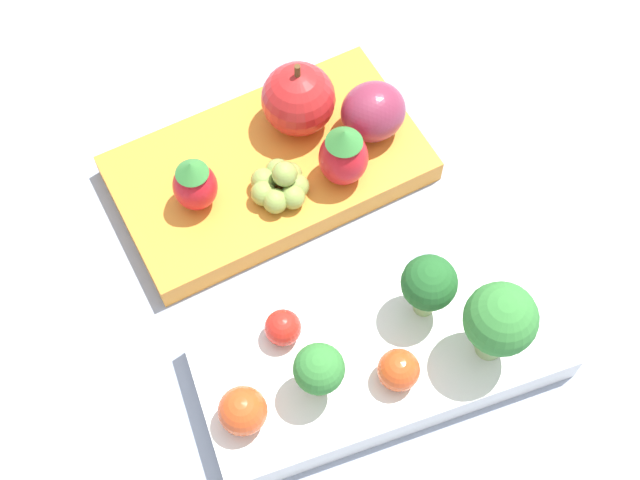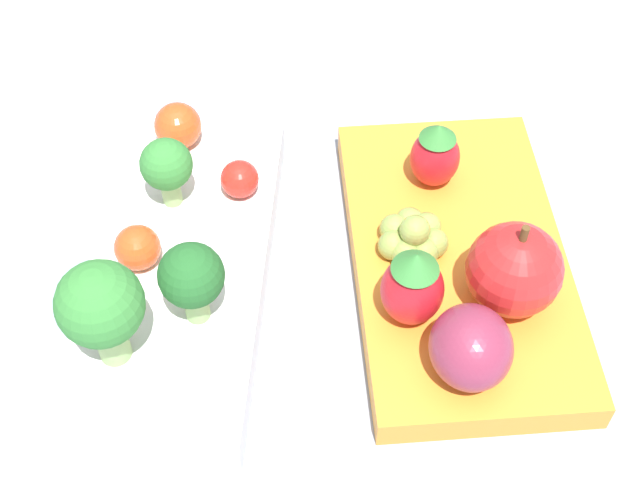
{
  "view_description": "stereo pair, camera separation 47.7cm",
  "coord_description": "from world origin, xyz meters",
  "px_view_note": "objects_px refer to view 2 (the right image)",
  "views": [
    {
      "loc": [
        0.12,
        0.23,
        0.51
      ],
      "look_at": [
        0.0,
        -0.01,
        0.03
      ],
      "focal_mm": 50.0,
      "sensor_mm": 36.0,
      "label": 1
    },
    {
      "loc": [
        -0.29,
        0.01,
        0.4
      ],
      "look_at": [
        0.0,
        -0.01,
        0.03
      ],
      "focal_mm": 50.0,
      "sensor_mm": 36.0,
      "label": 2
    }
  ],
  "objects_px": {
    "broccoli_floret_2": "(192,278)",
    "strawberry_0": "(413,286)",
    "cherry_tomato_2": "(240,179)",
    "apple": "(514,270)",
    "cherry_tomato_0": "(138,244)",
    "plum": "(471,347)",
    "grape_cluster": "(412,236)",
    "broccoli_floret_0": "(101,307)",
    "broccoli_floret_1": "(167,166)",
    "bento_box_fruit": "(458,264)",
    "cherry_tomato_1": "(178,126)",
    "strawberry_1": "(435,154)",
    "bento_box_savoury": "(180,268)"
  },
  "relations": [
    {
      "from": "cherry_tomato_1",
      "to": "strawberry_1",
      "type": "distance_m",
      "value": 0.15
    },
    {
      "from": "broccoli_floret_2",
      "to": "cherry_tomato_2",
      "type": "xyz_separation_m",
      "value": [
        0.08,
        -0.02,
        -0.02
      ]
    },
    {
      "from": "broccoli_floret_2",
      "to": "strawberry_0",
      "type": "relative_size",
      "value": 1.02
    },
    {
      "from": "broccoli_floret_1",
      "to": "apple",
      "type": "distance_m",
      "value": 0.19
    },
    {
      "from": "broccoli_floret_1",
      "to": "cherry_tomato_0",
      "type": "xyz_separation_m",
      "value": [
        -0.04,
        0.02,
        -0.02
      ]
    },
    {
      "from": "broccoli_floret_0",
      "to": "cherry_tomato_2",
      "type": "bearing_deg",
      "value": -31.25
    },
    {
      "from": "cherry_tomato_1",
      "to": "strawberry_0",
      "type": "bearing_deg",
      "value": -136.36
    },
    {
      "from": "cherry_tomato_0",
      "to": "grape_cluster",
      "type": "distance_m",
      "value": 0.15
    },
    {
      "from": "broccoli_floret_0",
      "to": "grape_cluster",
      "type": "distance_m",
      "value": 0.17
    },
    {
      "from": "cherry_tomato_2",
      "to": "plum",
      "type": "relative_size",
      "value": 0.49
    },
    {
      "from": "cherry_tomato_0",
      "to": "broccoli_floret_2",
      "type": "bearing_deg",
      "value": -140.69
    },
    {
      "from": "cherry_tomato_1",
      "to": "plum",
      "type": "distance_m",
      "value": 0.22
    },
    {
      "from": "bento_box_savoury",
      "to": "cherry_tomato_2",
      "type": "distance_m",
      "value": 0.06
    },
    {
      "from": "broccoli_floret_0",
      "to": "strawberry_0",
      "type": "bearing_deg",
      "value": -83.17
    },
    {
      "from": "cherry_tomato_0",
      "to": "broccoli_floret_0",
      "type": "bearing_deg",
      "value": 171.52
    },
    {
      "from": "apple",
      "to": "strawberry_1",
      "type": "distance_m",
      "value": 0.09
    },
    {
      "from": "broccoli_floret_0",
      "to": "grape_cluster",
      "type": "relative_size",
      "value": 1.65
    },
    {
      "from": "cherry_tomato_0",
      "to": "apple",
      "type": "relative_size",
      "value": 0.42
    },
    {
      "from": "cherry_tomato_2",
      "to": "plum",
      "type": "xyz_separation_m",
      "value": [
        -0.12,
        -0.11,
        0.0
      ]
    },
    {
      "from": "strawberry_1",
      "to": "grape_cluster",
      "type": "height_order",
      "value": "strawberry_1"
    },
    {
      "from": "broccoli_floret_1",
      "to": "broccoli_floret_2",
      "type": "height_order",
      "value": "broccoli_floret_2"
    },
    {
      "from": "cherry_tomato_0",
      "to": "strawberry_0",
      "type": "relative_size",
      "value": 0.5
    },
    {
      "from": "broccoli_floret_0",
      "to": "broccoli_floret_2",
      "type": "relative_size",
      "value": 1.27
    },
    {
      "from": "apple",
      "to": "cherry_tomato_1",
      "type": "bearing_deg",
      "value": 55.04
    },
    {
      "from": "broccoli_floret_1",
      "to": "strawberry_1",
      "type": "relative_size",
      "value": 1.01
    },
    {
      "from": "cherry_tomato_0",
      "to": "grape_cluster",
      "type": "xyz_separation_m",
      "value": [
        0.0,
        -0.15,
        -0.01
      ]
    },
    {
      "from": "strawberry_1",
      "to": "grape_cluster",
      "type": "bearing_deg",
      "value": 159.24
    },
    {
      "from": "strawberry_0",
      "to": "broccoli_floret_2",
      "type": "bearing_deg",
      "value": 88.59
    },
    {
      "from": "cherry_tomato_1",
      "to": "apple",
      "type": "relative_size",
      "value": 0.48
    },
    {
      "from": "grape_cluster",
      "to": "cherry_tomato_1",
      "type": "bearing_deg",
      "value": 56.65
    },
    {
      "from": "cherry_tomato_1",
      "to": "plum",
      "type": "height_order",
      "value": "plum"
    },
    {
      "from": "cherry_tomato_0",
      "to": "cherry_tomato_2",
      "type": "xyz_separation_m",
      "value": [
        0.04,
        -0.05,
        -0.0
      ]
    },
    {
      "from": "bento_box_fruit",
      "to": "cherry_tomato_1",
      "type": "distance_m",
      "value": 0.18
    },
    {
      "from": "cherry_tomato_2",
      "to": "plum",
      "type": "distance_m",
      "value": 0.16
    },
    {
      "from": "cherry_tomato_0",
      "to": "strawberry_0",
      "type": "xyz_separation_m",
      "value": [
        -0.04,
        -0.14,
        0.01
      ]
    },
    {
      "from": "broccoli_floret_2",
      "to": "apple",
      "type": "distance_m",
      "value": 0.16
    },
    {
      "from": "strawberry_1",
      "to": "bento_box_fruit",
      "type": "bearing_deg",
      "value": -172.13
    },
    {
      "from": "broccoli_floret_0",
      "to": "strawberry_1",
      "type": "distance_m",
      "value": 0.21
    },
    {
      "from": "bento_box_fruit",
      "to": "cherry_tomato_1",
      "type": "relative_size",
      "value": 7.4
    },
    {
      "from": "cherry_tomato_2",
      "to": "apple",
      "type": "distance_m",
      "value": 0.16
    },
    {
      "from": "broccoli_floret_0",
      "to": "apple",
      "type": "relative_size",
      "value": 1.1
    },
    {
      "from": "cherry_tomato_0",
      "to": "plum",
      "type": "bearing_deg",
      "value": -114.89
    },
    {
      "from": "bento_box_fruit",
      "to": "cherry_tomato_2",
      "type": "relative_size",
      "value": 9.45
    },
    {
      "from": "strawberry_1",
      "to": "broccoli_floret_0",
      "type": "bearing_deg",
      "value": 122.39
    },
    {
      "from": "strawberry_1",
      "to": "bento_box_savoury",
      "type": "bearing_deg",
      "value": 109.12
    },
    {
      "from": "bento_box_fruit",
      "to": "cherry_tomato_1",
      "type": "bearing_deg",
      "value": 59.6
    },
    {
      "from": "cherry_tomato_1",
      "to": "strawberry_1",
      "type": "relative_size",
      "value": 0.64
    },
    {
      "from": "broccoli_floret_1",
      "to": "cherry_tomato_0",
      "type": "height_order",
      "value": "broccoli_floret_1"
    },
    {
      "from": "broccoli_floret_2",
      "to": "grape_cluster",
      "type": "relative_size",
      "value": 1.3
    },
    {
      "from": "cherry_tomato_0",
      "to": "cherry_tomato_1",
      "type": "height_order",
      "value": "cherry_tomato_1"
    }
  ]
}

